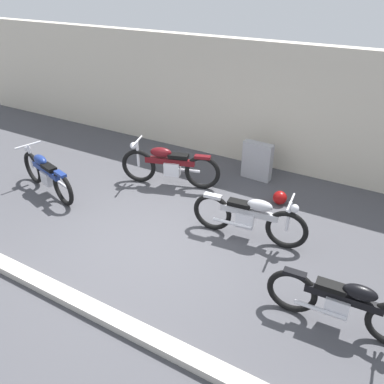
% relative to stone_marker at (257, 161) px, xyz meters
% --- Properties ---
extents(ground_plane, '(40.00, 40.00, 0.00)m').
position_rel_stone_marker_xyz_m(ground_plane, '(-0.70, -3.12, -0.42)').
color(ground_plane, '#47474C').
extents(building_wall, '(18.00, 0.30, 2.80)m').
position_rel_stone_marker_xyz_m(building_wall, '(-0.70, 0.83, 0.98)').
color(building_wall, beige).
rests_on(building_wall, ground_plane).
extents(curb_strip, '(18.00, 0.24, 0.12)m').
position_rel_stone_marker_xyz_m(curb_strip, '(-0.70, -4.82, -0.36)').
color(curb_strip, '#B7B2A8').
rests_on(curb_strip, ground_plane).
extents(stone_marker, '(0.67, 0.24, 0.85)m').
position_rel_stone_marker_xyz_m(stone_marker, '(0.00, 0.00, 0.00)').
color(stone_marker, '#9E9EA3').
rests_on(stone_marker, ground_plane).
extents(helmet, '(0.28, 0.28, 0.28)m').
position_rel_stone_marker_xyz_m(helmet, '(0.82, -0.80, -0.28)').
color(helmet, maroon).
rests_on(helmet, ground_plane).
extents(motorcycle_silver, '(2.03, 0.57, 0.91)m').
position_rel_stone_marker_xyz_m(motorcycle_silver, '(0.72, -2.18, 0.02)').
color(motorcycle_silver, black).
rests_on(motorcycle_silver, ground_plane).
extents(motorcycle_blue, '(1.97, 0.76, 0.90)m').
position_rel_stone_marker_xyz_m(motorcycle_blue, '(-3.52, -2.77, 0.01)').
color(motorcycle_blue, black).
rests_on(motorcycle_blue, ground_plane).
extents(motorcycle_black, '(1.94, 0.54, 0.87)m').
position_rel_stone_marker_xyz_m(motorcycle_black, '(2.50, -3.40, -0.00)').
color(motorcycle_black, black).
rests_on(motorcycle_black, ground_plane).
extents(motorcycle_maroon, '(2.10, 0.87, 0.97)m').
position_rel_stone_marker_xyz_m(motorcycle_maroon, '(-1.51, -1.23, 0.05)').
color(motorcycle_maroon, black).
rests_on(motorcycle_maroon, ground_plane).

